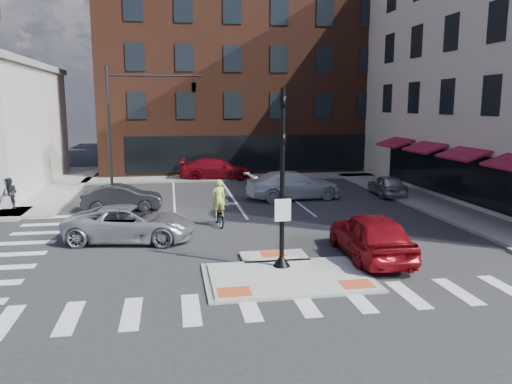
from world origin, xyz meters
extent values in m
plane|color=#28282B|center=(0.00, 0.00, 0.00)|extent=(120.00, 120.00, 0.00)
cube|color=gray|center=(0.00, -0.50, 0.03)|extent=(5.40, 3.60, 0.06)
cube|color=#A8A8A3|center=(0.00, -0.50, 0.06)|extent=(5.00, 3.20, 0.12)
cube|color=#A8A8A3|center=(0.00, 1.60, 0.06)|extent=(2.40, 1.40, 0.12)
cube|color=#CC4F24|center=(-1.90, -1.70, 0.12)|extent=(1.00, 0.80, 0.01)
cube|color=#CC4F24|center=(1.90, -1.70, 0.12)|extent=(1.00, 0.80, 0.01)
cube|color=#CC4F24|center=(0.00, 1.90, 0.12)|extent=(0.90, 0.90, 0.01)
cube|color=gray|center=(-11.00, 20.00, 0.07)|extent=(3.00, 20.00, 0.15)
cube|color=gray|center=(10.80, 10.00, 0.07)|extent=(3.00, 24.00, 0.15)
cube|color=gray|center=(3.00, 22.00, 0.07)|extent=(26.00, 3.00, 0.15)
cube|color=#4F2618|center=(3.00, 32.00, 7.50)|extent=(24.00, 18.00, 15.00)
cube|color=black|center=(3.00, 23.00, 1.80)|extent=(20.00, 0.12, 2.80)
cube|color=black|center=(12.00, 10.00, 1.70)|extent=(0.12, 16.00, 2.60)
cube|color=#AC1638|center=(11.30, 10.00, 3.05)|extent=(1.46, 3.00, 0.58)
cube|color=#AC1638|center=(11.30, 16.00, 3.05)|extent=(1.46, 3.00, 0.58)
cube|color=slate|center=(-4.00, 52.00, 5.00)|extent=(10.00, 12.00, 10.00)
cube|color=brown|center=(9.00, 54.00, 6.00)|extent=(12.00, 12.00, 12.00)
cone|color=black|center=(0.00, 0.40, 0.34)|extent=(0.60, 0.60, 0.45)
cylinder|color=black|center=(0.00, 0.40, 3.20)|extent=(0.16, 0.16, 5.80)
cube|color=white|center=(0.00, 0.28, 2.10)|extent=(0.55, 0.04, 0.75)
imported|color=black|center=(0.00, 0.40, 5.30)|extent=(0.18, 0.22, 1.10)
imported|color=black|center=(0.00, 0.40, 4.10)|extent=(0.18, 0.22, 1.10)
cylinder|color=black|center=(-7.50, 18.00, 4.00)|extent=(0.20, 0.20, 8.00)
cylinder|color=black|center=(-4.50, 18.00, 7.40)|extent=(6.00, 0.14, 0.14)
imported|color=black|center=(-2.00, 18.00, 6.80)|extent=(0.48, 2.24, 0.90)
imported|color=silver|center=(-5.34, 5.00, 0.73)|extent=(5.61, 3.29, 1.47)
imported|color=maroon|center=(3.50, 1.15, 0.86)|extent=(2.27, 5.13, 1.71)
imported|color=silver|center=(3.54, 13.00, 0.82)|extent=(5.87, 2.84, 1.65)
imported|color=#232328|center=(-6.23, 11.32, 0.68)|extent=(4.15, 1.54, 1.36)
imported|color=#B3B5BA|center=(9.50, 13.00, 0.65)|extent=(1.86, 3.94, 1.30)
imported|color=maroon|center=(-0.27, 21.50, 0.80)|extent=(5.64, 2.60, 1.60)
imported|color=#3F3F44|center=(-1.50, 7.00, 0.45)|extent=(0.79, 1.77, 0.90)
imported|color=#D2F556|center=(-1.50, 7.00, 1.31)|extent=(0.67, 0.48, 1.72)
imported|color=black|center=(-12.00, 12.00, 0.97)|extent=(0.96, 0.85, 1.65)
camera|label=1|loc=(-3.63, -15.57, 5.57)|focal=35.00mm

